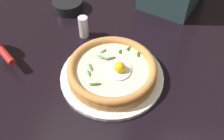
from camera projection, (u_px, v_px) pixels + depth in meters
ground_plane at (128, 72)px, 0.80m from camera, size 2.40×2.40×0.03m
pizza_plate at (112, 76)px, 0.76m from camera, size 0.30×0.30×0.01m
pizza at (112, 70)px, 0.74m from camera, size 0.26×0.26×0.06m
side_bowl at (68, 5)px, 0.98m from camera, size 0.11×0.11×0.04m
pizza_cutter at (1, 50)px, 0.78m from camera, size 0.10×0.14×0.08m
pepper_shaker at (84, 27)px, 0.86m from camera, size 0.03×0.03×0.07m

